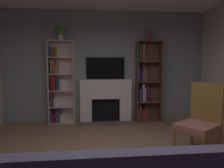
# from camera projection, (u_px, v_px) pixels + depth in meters

# --- Properties ---
(wall_back_accent) EXTENTS (5.41, 0.06, 2.88)m
(wall_back_accent) POSITION_uv_depth(u_px,v_px,m) (105.00, 67.00, 5.66)
(wall_back_accent) COLOR gray
(wall_back_accent) RESTS_ON ground_plane
(fireplace) EXTENTS (1.42, 0.52, 1.11)m
(fireplace) POSITION_uv_depth(u_px,v_px,m) (106.00, 99.00, 5.59)
(fireplace) COLOR white
(fireplace) RESTS_ON ground_plane
(tv) EXTENTS (0.99, 0.06, 0.56)m
(tv) POSITION_uv_depth(u_px,v_px,m) (105.00, 68.00, 5.60)
(tv) COLOR black
(tv) RESTS_ON fireplace
(bookshelf_left) EXTENTS (0.65, 0.28, 2.09)m
(bookshelf_left) POSITION_uv_depth(u_px,v_px,m) (59.00, 84.00, 5.45)
(bookshelf_left) COLOR silver
(bookshelf_left) RESTS_ON ground_plane
(bookshelf_right) EXTENTS (0.65, 0.33, 2.09)m
(bookshelf_right) POSITION_uv_depth(u_px,v_px,m) (145.00, 84.00, 5.65)
(bookshelf_right) COLOR brown
(bookshelf_right) RESTS_ON ground_plane
(potted_plant) EXTENTS (0.25, 0.25, 0.36)m
(potted_plant) POSITION_uv_depth(u_px,v_px,m) (60.00, 32.00, 5.29)
(potted_plant) COLOR beige
(potted_plant) RESTS_ON bookshelf_left
(vase_with_flowers) EXTENTS (0.11, 0.11, 0.44)m
(vase_with_flowers) POSITION_uv_depth(u_px,v_px,m) (149.00, 35.00, 5.51)
(vase_with_flowers) COLOR brown
(vase_with_flowers) RESTS_ON bookshelf_right
(armchair) EXTENTS (0.83, 0.82, 1.18)m
(armchair) POSITION_uv_depth(u_px,v_px,m) (201.00, 119.00, 3.64)
(armchair) COLOR brown
(armchair) RESTS_ON ground_plane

